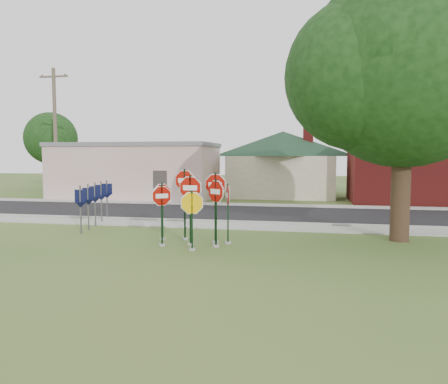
% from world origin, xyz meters
% --- Properties ---
extents(ground, '(120.00, 120.00, 0.00)m').
position_xyz_m(ground, '(0.00, 0.00, 0.00)').
color(ground, '#365821').
rests_on(ground, ground).
extents(sidewalk_near, '(60.00, 1.60, 0.06)m').
position_xyz_m(sidewalk_near, '(0.00, 5.50, 0.03)').
color(sidewalk_near, gray).
rests_on(sidewalk_near, ground).
extents(road, '(60.00, 7.00, 0.04)m').
position_xyz_m(road, '(0.00, 10.00, 0.02)').
color(road, black).
rests_on(road, ground).
extents(sidewalk_far, '(60.00, 1.60, 0.06)m').
position_xyz_m(sidewalk_far, '(0.00, 14.30, 0.03)').
color(sidewalk_far, gray).
rests_on(sidewalk_far, ground).
extents(curb, '(60.00, 0.20, 0.14)m').
position_xyz_m(curb, '(0.00, 6.50, 0.07)').
color(curb, gray).
rests_on(curb, ground).
extents(stop_sign_center, '(1.12, 0.24, 2.63)m').
position_xyz_m(stop_sign_center, '(0.00, 1.18, 1.65)').
color(stop_sign_center, gray).
rests_on(stop_sign_center, ground).
extents(stop_sign_yellow, '(1.02, 0.29, 2.14)m').
position_xyz_m(stop_sign_yellow, '(0.29, 0.36, 1.27)').
color(stop_sign_yellow, gray).
rests_on(stop_sign_yellow, ground).
extents(stop_sign_left, '(0.78, 0.62, 2.28)m').
position_xyz_m(stop_sign_left, '(-0.95, 0.86, 1.37)').
color(stop_sign_left, gray).
rests_on(stop_sign_left, ground).
extents(stop_sign_right, '(0.86, 0.69, 2.50)m').
position_xyz_m(stop_sign_right, '(0.95, 1.07, 1.55)').
color(stop_sign_right, gray).
rests_on(stop_sign_right, ground).
extents(stop_sign_back_right, '(1.09, 0.24, 2.69)m').
position_xyz_m(stop_sign_back_right, '(0.80, 1.71, 1.69)').
color(stop_sign_back_right, gray).
rests_on(stop_sign_back_right, ground).
extents(stop_sign_back_left, '(1.08, 0.24, 2.81)m').
position_xyz_m(stop_sign_back_left, '(-0.48, 2.14, 1.77)').
color(stop_sign_back_left, gray).
rests_on(stop_sign_back_left, ground).
extents(stop_sign_far_right, '(0.33, 0.99, 2.29)m').
position_xyz_m(stop_sign_far_right, '(1.27, 1.69, 1.39)').
color(stop_sign_far_right, gray).
rests_on(stop_sign_far_right, ground).
extents(stop_sign_far_left, '(0.74, 0.67, 2.28)m').
position_xyz_m(stop_sign_far_left, '(-1.33, 2.00, 1.37)').
color(stop_sign_far_left, gray).
rests_on(stop_sign_far_left, ground).
extents(route_sign_row, '(1.43, 4.63, 2.00)m').
position_xyz_m(route_sign_row, '(-5.40, 4.50, 1.22)').
color(route_sign_row, '#59595E').
rests_on(route_sign_row, ground).
extents(building_stucco, '(12.20, 6.20, 4.20)m').
position_xyz_m(building_stucco, '(-9.00, 18.00, 2.15)').
color(building_stucco, beige).
rests_on(building_stucco, ground).
extents(building_house, '(11.60, 11.60, 6.20)m').
position_xyz_m(building_house, '(2.00, 22.00, 3.65)').
color(building_house, beige).
rests_on(building_house, ground).
extents(building_brick, '(10.20, 6.20, 4.75)m').
position_xyz_m(building_brick, '(12.00, 18.50, 2.40)').
color(building_brick, maroon).
rests_on(building_brick, ground).
extents(oak_tree, '(10.92, 10.32, 10.08)m').
position_xyz_m(oak_tree, '(7.50, 3.50, 6.40)').
color(oak_tree, black).
rests_on(oak_tree, ground).
extents(utility_pole_near, '(2.20, 0.26, 9.50)m').
position_xyz_m(utility_pole_near, '(-14.00, 15.20, 4.97)').
color(utility_pole_near, brown).
rests_on(utility_pole_near, ground).
extents(bg_tree_left, '(4.90, 4.90, 7.35)m').
position_xyz_m(bg_tree_left, '(-20.00, 24.00, 4.88)').
color(bg_tree_left, black).
rests_on(bg_tree_left, ground).
extents(pedestrian, '(0.66, 0.45, 1.76)m').
position_xyz_m(pedestrian, '(-3.26, 14.19, 0.94)').
color(pedestrian, black).
rests_on(pedestrian, sidewalk_far).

